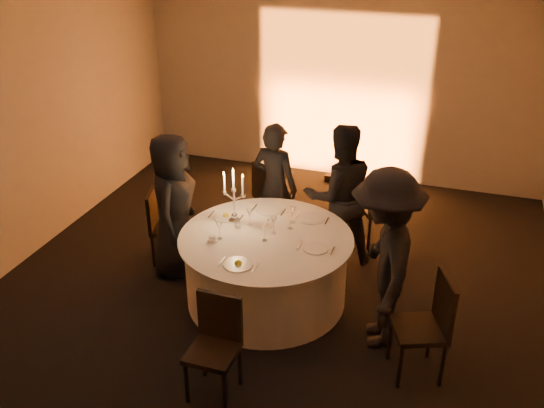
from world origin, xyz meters
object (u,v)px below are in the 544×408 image
(guest_back_left, at_px, (275,187))
(candelabra, at_px, (234,203))
(chair_back_right, at_px, (383,205))
(chair_front, at_px, (216,340))
(coffee_cup, at_px, (213,238))
(banquet_table, at_px, (266,269))
(chair_back_left, at_px, (269,190))
(chair_left, at_px, (162,222))
(guest_right, at_px, (384,260))
(guest_back_right, at_px, (339,195))
(guest_left, at_px, (173,205))
(chair_right, at_px, (429,321))

(guest_back_left, relative_size, candelabra, 2.57)
(chair_back_right, xyz_separation_m, chair_front, (-0.96, -2.87, -0.05))
(chair_back_right, distance_m, coffee_cup, 2.29)
(banquet_table, xyz_separation_m, chair_back_left, (-0.50, 1.62, 0.11))
(chair_left, relative_size, guest_right, 0.50)
(chair_left, xyz_separation_m, chair_back_right, (2.39, 1.11, 0.07))
(chair_front, distance_m, guest_right, 1.69)
(guest_back_right, distance_m, coffee_cup, 1.63)
(banquet_table, bearing_deg, candelabra, 153.55)
(guest_back_left, bearing_deg, chair_left, 45.08)
(chair_back_right, bearing_deg, chair_left, -5.97)
(guest_back_right, relative_size, coffee_cup, 15.48)
(guest_right, xyz_separation_m, candelabra, (-1.67, 0.49, 0.09))
(chair_back_left, distance_m, guest_left, 1.56)
(guest_back_right, bearing_deg, chair_left, -10.07)
(chair_back_right, height_order, candelabra, candelabra)
(chair_left, relative_size, coffee_cup, 8.09)
(chair_left, xyz_separation_m, guest_back_right, (1.95, 0.63, 0.35))
(banquet_table, relative_size, candelabra, 2.90)
(guest_back_right, xyz_separation_m, coffee_cup, (-1.02, -1.26, -0.05))
(chair_right, relative_size, guest_left, 0.61)
(chair_back_right, height_order, guest_right, guest_right)
(chair_back_left, height_order, candelabra, candelabra)
(chair_left, height_order, chair_right, chair_right)
(chair_front, relative_size, candelabra, 1.48)
(chair_right, xyz_separation_m, guest_right, (-0.47, 0.34, 0.33))
(chair_back_right, height_order, chair_front, chair_back_right)
(banquet_table, bearing_deg, chair_right, -19.90)
(chair_back_right, relative_size, guest_back_right, 0.59)
(guest_left, relative_size, guest_back_left, 1.03)
(candelabra, bearing_deg, banquet_table, -26.45)
(banquet_table, distance_m, chair_left, 1.47)
(chair_back_left, xyz_separation_m, candelabra, (0.07, -1.41, 0.50))
(coffee_cup, bearing_deg, candelabra, 82.87)
(chair_back_right, height_order, guest_back_left, guest_back_left)
(chair_back_left, distance_m, chair_right, 3.15)
(chair_left, distance_m, guest_right, 2.76)
(banquet_table, xyz_separation_m, candelabra, (-0.43, 0.21, 0.60))
(chair_back_left, bearing_deg, guest_back_left, 131.00)
(chair_left, xyz_separation_m, coffee_cup, (0.93, -0.64, 0.30))
(candelabra, bearing_deg, guest_back_right, 39.77)
(chair_back_right, height_order, chair_right, chair_back_right)
(chair_back_right, height_order, guest_left, guest_left)
(chair_right, distance_m, coffee_cup, 2.24)
(chair_front, xyz_separation_m, guest_back_left, (-0.27, 2.48, 0.28))
(chair_back_left, xyz_separation_m, guest_left, (-0.67, -1.37, 0.34))
(chair_left, height_order, guest_right, guest_right)
(chair_right, distance_m, chair_front, 1.86)
(chair_front, height_order, guest_right, guest_right)
(chair_front, relative_size, guest_left, 0.56)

